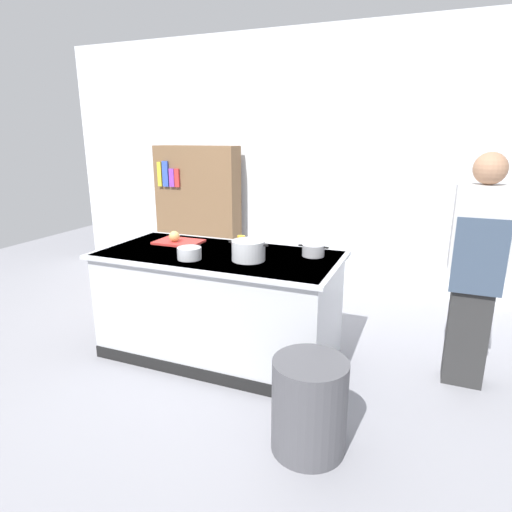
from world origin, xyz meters
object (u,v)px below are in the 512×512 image
person_chef (476,267)px  bookshelf (198,213)px  stock_pot (248,250)px  sauce_pan (313,250)px  mixing_bowl (189,253)px  onion (174,236)px  juice_cup (241,241)px  trash_bin (309,406)px

person_chef → bookshelf: (-3.12, 1.49, -0.06)m
stock_pot → sauce_pan: 0.53m
sauce_pan → mixing_bowl: mixing_bowl is taller
onion → sauce_pan: (1.23, 0.08, -0.02)m
stock_pot → juice_cup: size_ratio=3.22×
juice_cup → stock_pot: bearing=-58.2°
stock_pot → bookshelf: bookshelf is taller
stock_pot → person_chef: 1.65m
sauce_pan → juice_cup: (-0.64, 0.04, 0.00)m
mixing_bowl → bookshelf: size_ratio=0.11×
sauce_pan → person_chef: (1.17, 0.10, -0.03)m
stock_pot → person_chef: bearing=14.1°
sauce_pan → juice_cup: juice_cup is taller
trash_bin → person_chef: person_chef is taller
bookshelf → person_chef: bearing=-25.6°
sauce_pan → person_chef: person_chef is taller
sauce_pan → trash_bin: bearing=-75.1°
stock_pot → bookshelf: bearing=128.7°
mixing_bowl → juice_cup: bearing=65.5°
onion → mixing_bowl: size_ratio=0.51×
juice_cup → trash_bin: 1.59m
sauce_pan → bookshelf: size_ratio=0.14×
onion → juice_cup: onion is taller
onion → juice_cup: (0.59, 0.12, -0.02)m
onion → mixing_bowl: 0.52m
stock_pot → juice_cup: stock_pot is taller
bookshelf → mixing_bowl: bearing=-62.0°
stock_pot → trash_bin: size_ratio=0.55×
sauce_pan → trash_bin: sauce_pan is taller
trash_bin → bookshelf: size_ratio=0.34×
juice_cup → bookshelf: bearing=130.1°
stock_pot → juice_cup: (-0.21, 0.35, -0.03)m
onion → bookshelf: bookshelf is taller
trash_bin → onion: bearing=146.9°
stock_pot → trash_bin: 1.25m
mixing_bowl → trash_bin: bearing=-28.4°
onion → bookshelf: (-0.71, 1.67, -0.12)m
stock_pot → trash_bin: (0.71, -0.76, -0.69)m
mixing_bowl → juice_cup: juice_cup is taller
juice_cup → trash_bin: juice_cup is taller
sauce_pan → onion: bearing=-176.4°
onion → stock_pot: stock_pot is taller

